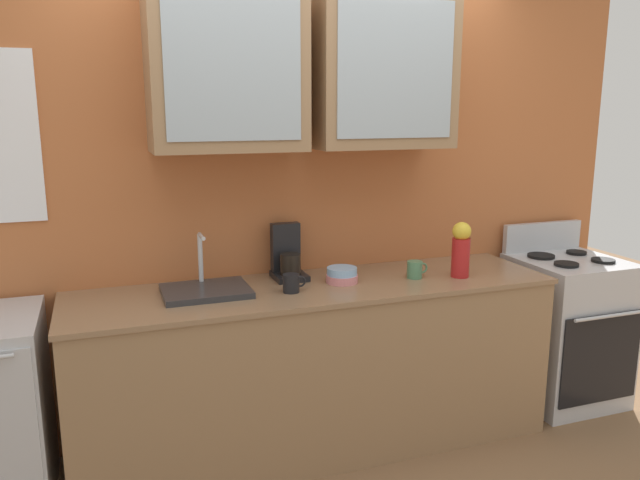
# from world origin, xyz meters

# --- Properties ---
(ground_plane) EXTENTS (10.00, 10.00, 0.00)m
(ground_plane) POSITION_xyz_m (0.00, 0.00, 0.00)
(ground_plane) COLOR brown
(back_wall_unit) EXTENTS (4.10, 0.47, 2.64)m
(back_wall_unit) POSITION_xyz_m (-0.01, 0.31, 1.51)
(back_wall_unit) COLOR #B76638
(back_wall_unit) RESTS_ON ground_plane
(counter) EXTENTS (2.50, 0.65, 0.89)m
(counter) POSITION_xyz_m (0.00, 0.00, 0.45)
(counter) COLOR #93704C
(counter) RESTS_ON ground_plane
(stove_range) EXTENTS (0.60, 0.63, 1.07)m
(stove_range) POSITION_xyz_m (1.63, 0.00, 0.45)
(stove_range) COLOR silver
(stove_range) RESTS_ON ground_plane
(sink_faucet) EXTENTS (0.42, 0.32, 0.28)m
(sink_faucet) POSITION_xyz_m (-0.56, 0.05, 0.91)
(sink_faucet) COLOR #2D2D30
(sink_faucet) RESTS_ON counter
(bowl_stack) EXTENTS (0.17, 0.17, 0.08)m
(bowl_stack) POSITION_xyz_m (0.14, 0.01, 0.93)
(bowl_stack) COLOR #D87F84
(bowl_stack) RESTS_ON counter
(vase) EXTENTS (0.10, 0.10, 0.30)m
(vase) POSITION_xyz_m (0.78, -0.10, 1.05)
(vase) COLOR #B21E1E
(vase) RESTS_ON counter
(cup_near_sink) EXTENTS (0.12, 0.08, 0.09)m
(cup_near_sink) POSITION_xyz_m (-0.16, -0.07, 0.94)
(cup_near_sink) COLOR black
(cup_near_sink) RESTS_ON counter
(cup_near_bowls) EXTENTS (0.12, 0.08, 0.09)m
(cup_near_bowls) POSITION_xyz_m (0.54, -0.04, 0.94)
(cup_near_bowls) COLOR #4C7F59
(cup_near_bowls) RESTS_ON counter
(coffee_maker) EXTENTS (0.17, 0.20, 0.29)m
(coffee_maker) POSITION_xyz_m (-0.09, 0.20, 1.00)
(coffee_maker) COLOR black
(coffee_maker) RESTS_ON counter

